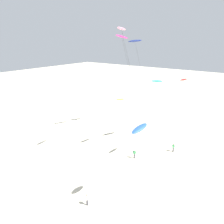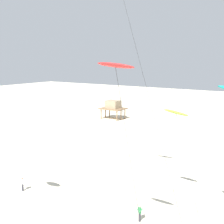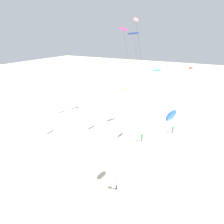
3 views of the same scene
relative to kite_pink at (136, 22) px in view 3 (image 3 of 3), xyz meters
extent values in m
plane|color=beige|center=(-3.98, -7.61, -22.09)|extent=(260.00, 260.00, 0.00)
ellipsoid|color=pink|center=(-0.11, 0.02, 0.31)|extent=(2.88, 1.20, 0.70)
cylinder|color=#262626|center=(3.84, -0.66, -10.95)|extent=(7.91, 1.37, 22.30)
ellipsoid|color=#D8339E|center=(10.40, 7.15, -0.85)|extent=(3.37, 1.61, 1.17)
cylinder|color=#262626|center=(13.91, 6.55, -11.53)|extent=(7.05, 1.23, 21.14)
ellipsoid|color=navy|center=(14.56, 6.62, -1.73)|extent=(3.34, 2.61, 0.89)
cylinder|color=#262626|center=(18.35, 5.97, -12.00)|extent=(7.62, 1.32, 20.20)
ellipsoid|color=red|center=(4.95, -8.19, -7.13)|extent=(2.78, 0.89, 0.66)
cylinder|color=#262626|center=(6.59, -8.48, -14.66)|extent=(3.32, 0.59, 14.87)
ellipsoid|color=blue|center=(-8.70, -8.55, -10.81)|extent=(2.54, 1.31, 1.12)
cylinder|color=#262626|center=(-6.90, -8.86, -16.51)|extent=(3.61, 0.64, 11.17)
ellipsoid|color=teal|center=(10.92, -0.82, -9.01)|extent=(3.32, 1.71, 0.85)
cylinder|color=#262626|center=(13.61, -1.28, -15.62)|extent=(5.41, 0.95, 12.95)
ellipsoid|color=#8CD833|center=(4.56, 3.34, -11.97)|extent=(2.64, 0.94, 0.85)
cylinder|color=#262626|center=(6.05, 3.08, -17.09)|extent=(3.01, 0.54, 10.02)
cylinder|color=#33333D|center=(-11.67, -2.79, -21.65)|extent=(0.22, 0.22, 0.88)
cube|color=white|center=(-11.67, -2.79, -20.92)|extent=(0.39, 0.32, 0.58)
sphere|color=#9E7051|center=(-11.67, -2.79, -20.52)|extent=(0.20, 0.20, 0.20)
cylinder|color=white|center=(-11.87, -2.88, -20.87)|extent=(0.29, 0.50, 0.39)
cylinder|color=white|center=(-11.47, -2.70, -20.87)|extent=(0.29, 0.50, 0.39)
cylinder|color=#33333D|center=(9.78, -5.61, -21.65)|extent=(0.22, 0.22, 0.88)
cube|color=#338C4C|center=(9.78, -5.61, -20.92)|extent=(0.38, 0.28, 0.58)
sphere|color=tan|center=(9.78, -5.61, -20.52)|extent=(0.20, 0.20, 0.20)
cylinder|color=#338C4C|center=(10.00, -5.66, -20.87)|extent=(0.21, 0.51, 0.39)
cylinder|color=#338C4C|center=(9.57, -5.55, -20.87)|extent=(0.21, 0.51, 0.39)
cylinder|color=#33333D|center=(3.01, -0.99, -21.65)|extent=(0.22, 0.22, 0.88)
cube|color=#338C4C|center=(3.01, -0.99, -20.92)|extent=(0.39, 0.36, 0.58)
sphere|color=beige|center=(3.01, -0.99, -20.52)|extent=(0.20, 0.20, 0.20)
cylinder|color=#338C4C|center=(3.19, -1.12, -20.87)|extent=(0.36, 0.46, 0.39)
cylinder|color=#338C4C|center=(2.83, -0.86, -20.87)|extent=(0.36, 0.46, 0.39)
camera|label=1|loc=(-31.16, -21.41, -0.76)|focal=38.75mm
camera|label=2|loc=(15.62, -24.42, -6.70)|focal=48.14mm
camera|label=3|loc=(-32.01, -13.19, -1.57)|focal=32.83mm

